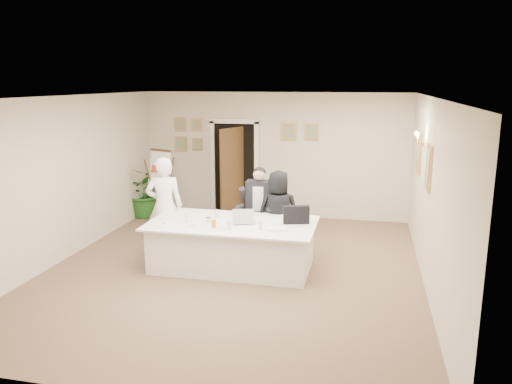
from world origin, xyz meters
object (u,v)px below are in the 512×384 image
object	(u,v)px
conference_table	(232,245)
laptop	(245,214)
laptop_bag	(296,215)
steel_jug	(208,221)
standing_man	(164,206)
potted_palm	(146,192)
standing_woman	(278,213)
paper_stack	(277,228)
oj_glass	(214,224)
seated_man	(259,207)
flip_chart	(163,190)

from	to	relation	value
conference_table	laptop	bearing A→B (deg)	8.83
laptop_bag	steel_jug	world-z (taller)	laptop_bag
standing_man	potted_palm	distance (m)	2.67
standing_woman	potted_palm	size ratio (longest dim) A/B	1.32
paper_stack	laptop	bearing A→B (deg)	155.68
conference_table	laptop_bag	distance (m)	1.17
standing_man	oj_glass	distance (m)	1.38
conference_table	laptop	world-z (taller)	laptop
conference_table	steel_jug	bearing A→B (deg)	-154.16
seated_man	laptop_bag	xyz separation A→B (m)	(0.83, -0.95, 0.16)
oj_glass	steel_jug	xyz separation A→B (m)	(-0.16, 0.20, -0.01)
laptop	steel_jug	bearing A→B (deg)	-174.87
standing_man	laptop	size ratio (longest dim) A/B	4.85
laptop	standing_man	bearing A→B (deg)	152.05
standing_woman	laptop_bag	distance (m)	0.76
oj_glass	standing_woman	bearing A→B (deg)	54.80
seated_man	standing_woman	size ratio (longest dim) A/B	1.00
conference_table	standing_man	xyz separation A→B (m)	(-1.35, 0.40, 0.48)
standing_woman	steel_jug	xyz separation A→B (m)	(-0.98, -0.97, 0.07)
flip_chart	laptop	distance (m)	3.29
laptop_bag	oj_glass	distance (m)	1.34
potted_palm	laptop_bag	world-z (taller)	potted_palm
seated_man	standing_man	xyz separation A→B (m)	(-1.55, -0.73, 0.12)
seated_man	potted_palm	bearing A→B (deg)	151.56
flip_chart	standing_woman	distance (m)	3.18
laptop	paper_stack	size ratio (longest dim) A/B	1.10
seated_man	paper_stack	distance (m)	1.47
seated_man	laptop_bag	bearing A→B (deg)	-50.11
paper_stack	flip_chart	bearing A→B (deg)	139.69
laptop	oj_glass	distance (m)	0.57
seated_man	steel_jug	distance (m)	1.41
flip_chart	oj_glass	size ratio (longest dim) A/B	12.17
flip_chart	potted_palm	size ratio (longest dim) A/B	1.38
conference_table	oj_glass	world-z (taller)	oj_glass
flip_chart	laptop_bag	size ratio (longest dim) A/B	3.77
steel_jug	flip_chart	bearing A→B (deg)	126.68
seated_man	oj_glass	bearing A→B (deg)	-106.12
conference_table	flip_chart	xyz separation A→B (m)	(-2.19, 2.29, 0.34)
potted_palm	laptop_bag	bearing A→B (deg)	-33.23
standing_man	oj_glass	bearing A→B (deg)	126.07
laptop	paper_stack	bearing A→B (deg)	-39.11
standing_woman	laptop_bag	xyz separation A→B (m)	(0.40, -0.62, 0.16)
seated_man	steel_jug	bearing A→B (deg)	-114.36
flip_chart	paper_stack	distance (m)	3.90
conference_table	laptop	distance (m)	0.56
steel_jug	laptop	bearing A→B (deg)	19.92
potted_palm	steel_jug	bearing A→B (deg)	-49.58
standing_man	paper_stack	world-z (taller)	standing_man
laptop	laptop_bag	xyz separation A→B (m)	(0.82, 0.14, 0.01)
standing_man	paper_stack	distance (m)	2.22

